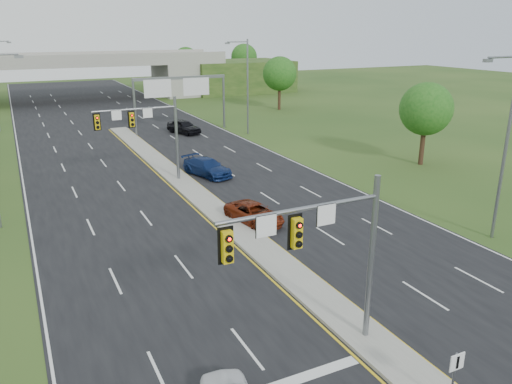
{
  "coord_description": "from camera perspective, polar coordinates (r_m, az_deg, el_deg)",
  "views": [
    {
      "loc": [
        -11.82,
        -13.88,
        12.17
      ],
      "look_at": [
        0.44,
        11.13,
        3.0
      ],
      "focal_mm": 35.0,
      "sensor_mm": 36.0,
      "label": 1
    }
  ],
  "objects": [
    {
      "name": "tree_back_d",
      "position": [
        119.0,
        -1.38,
        15.16
      ],
      "size": [
        6.0,
        6.0,
        8.85
      ],
      "color": "#382316",
      "rests_on": "ground"
    },
    {
      "name": "ground",
      "position": [
        21.92,
        12.35,
        -15.97
      ],
      "size": [
        240.0,
        240.0,
        0.0
      ],
      "primitive_type": "plane",
      "color": "#254318",
      "rests_on": "ground"
    },
    {
      "name": "road",
      "position": [
        51.74,
        -12.2,
        4.21
      ],
      "size": [
        24.0,
        160.0,
        0.02
      ],
      "primitive_type": "cube",
      "color": "black",
      "rests_on": "ground"
    },
    {
      "name": "overpass",
      "position": [
        95.01,
        -19.3,
        12.03
      ],
      "size": [
        80.0,
        14.0,
        8.1
      ],
      "color": "gray",
      "rests_on": "ground"
    },
    {
      "name": "signal_mast_near",
      "position": [
        18.37,
        7.88,
        -5.86
      ],
      "size": [
        6.62,
        0.6,
        7.0
      ],
      "color": "slate",
      "rests_on": "ground"
    },
    {
      "name": "lightpole_r_near",
      "position": [
        32.01,
        26.55,
        5.38
      ],
      "size": [
        2.85,
        0.25,
        11.0
      ],
      "color": "slate",
      "rests_on": "ground"
    },
    {
      "name": "sign_gantry",
      "position": [
        62.03,
        -8.77,
        11.6
      ],
      "size": [
        11.58,
        0.44,
        6.67
      ],
      "color": "slate",
      "rests_on": "ground"
    },
    {
      "name": "car_far_b",
      "position": [
        43.25,
        -5.6,
        2.85
      ],
      "size": [
        3.55,
        5.56,
        1.5
      ],
      "primitive_type": "imported",
      "rotation": [
        0.0,
        0.0,
        0.3
      ],
      "color": "#0D1E4E",
      "rests_on": "road"
    },
    {
      "name": "median",
      "position": [
        40.57,
        -7.96,
        0.73
      ],
      "size": [
        2.0,
        54.0,
        0.16
      ],
      "primitive_type": "cube",
      "color": "gray",
      "rests_on": "road"
    },
    {
      "name": "signal_mast_far",
      "position": [
        40.65,
        -12.17,
        7.26
      ],
      "size": [
        6.62,
        0.6,
        7.0
      ],
      "color": "slate",
      "rests_on": "ground"
    },
    {
      "name": "lane_markings",
      "position": [
        45.88,
        -11.02,
        2.53
      ],
      "size": [
        23.72,
        160.0,
        0.01
      ],
      "color": "gold",
      "rests_on": "road"
    },
    {
      "name": "tree_r_near",
      "position": [
        48.38,
        18.87,
        8.95
      ],
      "size": [
        4.8,
        4.8,
        7.6
      ],
      "color": "#382316",
      "rests_on": "ground"
    },
    {
      "name": "keep_right_sign",
      "position": [
        18.46,
        21.8,
        -18.52
      ],
      "size": [
        0.6,
        0.13,
        2.2
      ],
      "color": "slate",
      "rests_on": "ground"
    },
    {
      "name": "car_far_c",
      "position": [
        61.41,
        -8.25,
        7.41
      ],
      "size": [
        3.5,
        5.26,
        1.66
      ],
      "primitive_type": "imported",
      "rotation": [
        0.0,
        0.0,
        0.35
      ],
      "color": "black",
      "rests_on": "road"
    },
    {
      "name": "car_far_a",
      "position": [
        32.6,
        -0.21,
        -2.45
      ],
      "size": [
        2.98,
        4.92,
        1.28
      ],
      "primitive_type": "imported",
      "rotation": [
        0.0,
        0.0,
        0.2
      ],
      "color": "#651D0A",
      "rests_on": "road"
    },
    {
      "name": "lightpole_r_far",
      "position": [
        59.76,
        -1.14,
        12.39
      ],
      "size": [
        2.85,
        0.25,
        11.0
      ],
      "color": "slate",
      "rests_on": "ground"
    },
    {
      "name": "tree_r_mid",
      "position": [
        78.87,
        2.72,
        13.35
      ],
      "size": [
        5.2,
        5.2,
        8.12
      ],
      "color": "#382316",
      "rests_on": "ground"
    },
    {
      "name": "tree_back_c",
      "position": [
        113.87,
        -8.0,
        14.7
      ],
      "size": [
        5.6,
        5.6,
        8.32
      ],
      "color": "#382316",
      "rests_on": "ground"
    }
  ]
}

